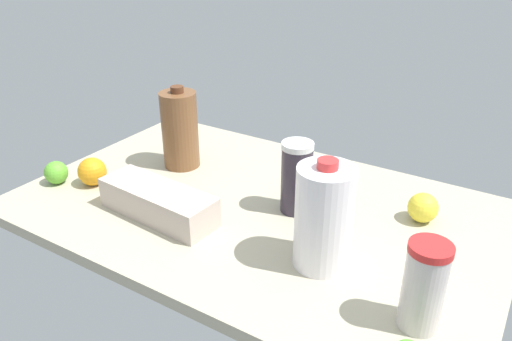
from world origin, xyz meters
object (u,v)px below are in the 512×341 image
object	(u,v)px
egg_carton	(158,202)
lemon_loose	(423,208)
orange_by_jug	(92,172)
shaker_bottle	(296,177)
chocolate_milk_jug	(180,130)
tumbler_cup	(424,286)
milk_jug	(324,217)
lime_beside_bowl	(56,173)

from	to	relation	value
egg_carton	lemon_loose	world-z (taller)	egg_carton
egg_carton	orange_by_jug	bearing A→B (deg)	-1.75
shaker_bottle	lemon_loose	size ratio (longest dim) A/B	2.54
chocolate_milk_jug	orange_by_jug	xyz separation A→B (cm)	(12.87, 22.25, -7.39)
chocolate_milk_jug	egg_carton	bearing A→B (deg)	118.04
tumbler_cup	lemon_loose	distance (cm)	36.69
egg_carton	shaker_bottle	bearing A→B (deg)	-139.44
chocolate_milk_jug	tumbler_cup	world-z (taller)	chocolate_milk_jug
shaker_bottle	orange_by_jug	distance (cm)	56.27
milk_jug	lemon_loose	bearing A→B (deg)	-115.58
milk_jug	lime_beside_bowl	bearing A→B (deg)	4.20
shaker_bottle	lemon_loose	bearing A→B (deg)	-157.41
shaker_bottle	orange_by_jug	world-z (taller)	shaker_bottle
lime_beside_bowl	lemon_loose	distance (cm)	96.45
milk_jug	egg_carton	bearing A→B (deg)	5.03
lemon_loose	orange_by_jug	distance (cm)	86.34
milk_jug	tumbler_cup	bearing A→B (deg)	161.85
tumbler_cup	milk_jug	bearing A→B (deg)	-18.15
shaker_bottle	egg_carton	world-z (taller)	shaker_bottle
tumbler_cup	orange_by_jug	bearing A→B (deg)	-4.08
orange_by_jug	shaker_bottle	bearing A→B (deg)	-162.24
chocolate_milk_jug	milk_jug	xyz separation A→B (cm)	(-55.19, 21.35, -0.01)
milk_jug	tumbler_cup	xyz separation A→B (cm)	(-22.38, 7.34, -2.62)
chocolate_milk_jug	lemon_loose	size ratio (longest dim) A/B	3.34
shaker_bottle	milk_jug	size ratio (longest dim) A/B	0.76
shaker_bottle	egg_carton	size ratio (longest dim) A/B	0.59
lemon_loose	chocolate_milk_jug	bearing A→B (deg)	5.43
tumbler_cup	orange_by_jug	size ratio (longest dim) A/B	2.23
egg_carton	lime_beside_bowl	xyz separation A→B (cm)	(35.23, 1.97, -0.58)
chocolate_milk_jug	shaker_bottle	bearing A→B (deg)	172.74
shaker_bottle	tumbler_cup	bearing A→B (deg)	147.61
tumbler_cup	lemon_loose	world-z (taller)	tumbler_cup
chocolate_milk_jug	egg_carton	xyz separation A→B (cm)	(-13.34, 25.04, -7.49)
egg_carton	lemon_loose	bearing A→B (deg)	-145.90
milk_jug	tumbler_cup	world-z (taller)	milk_jug
milk_jug	lime_beside_bowl	xyz separation A→B (cm)	(77.09, 5.66, -8.06)
milk_jug	egg_carton	xyz separation A→B (cm)	(41.85, 3.69, -7.48)
chocolate_milk_jug	egg_carton	distance (cm)	29.34
milk_jug	orange_by_jug	xyz separation A→B (cm)	(68.06, 0.89, -7.38)
chocolate_milk_jug	orange_by_jug	world-z (taller)	chocolate_milk_jug
milk_jug	egg_carton	distance (cm)	42.68
shaker_bottle	milk_jug	world-z (taller)	milk_jug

